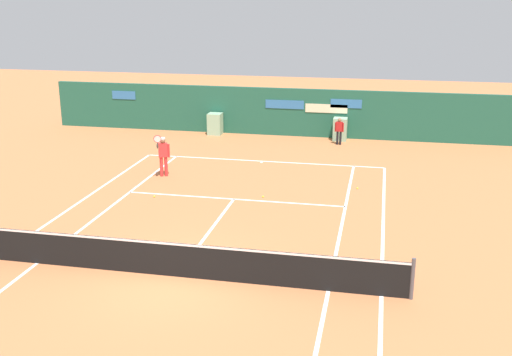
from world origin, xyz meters
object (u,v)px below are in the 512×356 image
object	(u,v)px
tennis_ball_near_service_line	(154,196)
tennis_ball_by_sideline	(357,188)
ball_kid_right_post	(339,129)
tennis_ball_mid_court	(263,197)
player_on_baseline	(163,153)

from	to	relation	value
tennis_ball_near_service_line	tennis_ball_by_sideline	xyz separation A→B (m)	(7.19, 2.50, 0.00)
ball_kid_right_post	tennis_ball_near_service_line	distance (m)	11.22
tennis_ball_near_service_line	tennis_ball_mid_court	xyz separation A→B (m)	(3.88, 0.79, 0.00)
tennis_ball_by_sideline	player_on_baseline	bearing A→B (deg)	179.18
player_on_baseline	tennis_ball_by_sideline	bearing A→B (deg)	155.62
player_on_baseline	tennis_ball_by_sideline	distance (m)	7.82
ball_kid_right_post	tennis_ball_near_service_line	world-z (taller)	ball_kid_right_post
ball_kid_right_post	tennis_ball_by_sideline	xyz separation A→B (m)	(1.24, -6.98, -0.73)
player_on_baseline	ball_kid_right_post	bearing A→B (deg)	-157.07
player_on_baseline	tennis_ball_by_sideline	xyz separation A→B (m)	(7.77, -0.11, -0.94)
ball_kid_right_post	tennis_ball_by_sideline	bearing A→B (deg)	106.31
ball_kid_right_post	tennis_ball_mid_court	xyz separation A→B (m)	(-2.07, -8.69, -0.73)
tennis_ball_by_sideline	tennis_ball_mid_court	world-z (taller)	same
tennis_ball_by_sideline	tennis_ball_near_service_line	bearing A→B (deg)	-160.81
player_on_baseline	ball_kid_right_post	distance (m)	9.48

